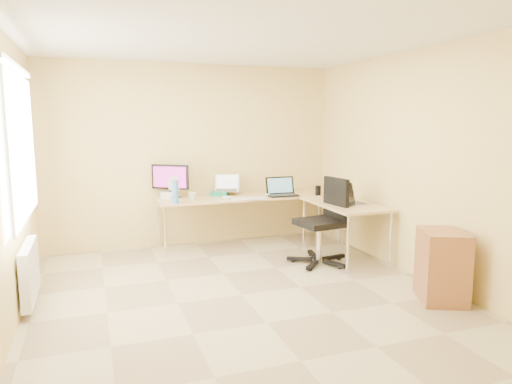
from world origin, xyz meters
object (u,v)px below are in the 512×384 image
object	(u,v)px
cabinet	(442,266)
desk_return	(344,230)
laptop_black	(282,187)
monitor	(170,181)
office_chair	(319,225)
keyboard	(249,198)
water_bottle	(175,192)
laptop_return	(355,195)
desk_main	(250,220)
mug	(193,196)
laptop_center	(226,183)
desk_fan	(175,188)

from	to	relation	value
cabinet	desk_return	bearing A→B (deg)	119.63
laptop_black	monitor	bearing A→B (deg)	167.76
office_chair	desk_return	bearing A→B (deg)	9.09
laptop_black	keyboard	xyz separation A→B (m)	(-0.55, -0.12, -0.12)
desk_return	laptop_black	bearing A→B (deg)	123.29
cabinet	water_bottle	bearing A→B (deg)	158.05
laptop_return	water_bottle	bearing A→B (deg)	65.16
desk_main	cabinet	bearing A→B (deg)	-67.10
desk_main	mug	world-z (taller)	mug
laptop_center	mug	bearing A→B (deg)	-129.21
laptop_center	office_chair	distance (m)	1.62
desk_return	mug	size ratio (longest dim) A/B	11.34
keyboard	office_chair	world-z (taller)	office_chair
water_bottle	office_chair	size ratio (longest dim) A/B	0.28
desk_fan	laptop_black	bearing A→B (deg)	-4.19
laptop_center	water_bottle	size ratio (longest dim) A/B	1.19
desk_fan	laptop_return	distance (m)	2.47
water_bottle	cabinet	xyz separation A→B (m)	(2.25, -2.37, -0.52)
laptop_center	keyboard	xyz separation A→B (m)	(0.17, -0.50, -0.16)
laptop_black	desk_fan	xyz separation A→B (m)	(-1.48, 0.35, 0.01)
monitor	cabinet	size ratio (longest dim) A/B	0.76
desk_fan	laptop_return	world-z (taller)	desk_fan
laptop_center	cabinet	size ratio (longest dim) A/B	0.50
desk_main	monitor	size ratio (longest dim) A/B	4.83
monitor	laptop_center	bearing A→B (deg)	35.16
desk_return	laptop_center	xyz separation A→B (m)	(-1.27, 1.20, 0.54)
water_bottle	laptop_return	size ratio (longest dim) A/B	0.81
laptop_center	laptop_return	xyz separation A→B (m)	(1.34, -1.33, -0.05)
desk_return	laptop_center	size ratio (longest dim) A/B	3.60
laptop_black	cabinet	world-z (taller)	laptop_black
monitor	laptop_black	world-z (taller)	monitor
monitor	desk_fan	size ratio (longest dim) A/B	1.94
mug	desk_return	bearing A→B (deg)	-25.62
monitor	laptop_return	size ratio (longest dim) A/B	1.46
desk_main	keyboard	distance (m)	0.49
laptop_return	cabinet	size ratio (longest dim) A/B	0.52
desk_return	laptop_center	bearing A→B (deg)	136.58
monitor	water_bottle	bearing A→B (deg)	-57.16
desk_fan	desk_main	bearing A→B (deg)	-0.33
office_chair	laptop_return	bearing A→B (deg)	-7.28
keyboard	desk_fan	xyz separation A→B (m)	(-0.93, 0.47, 0.13)
desk_main	keyboard	xyz separation A→B (m)	(-0.12, -0.30, 0.38)
mug	water_bottle	xyz separation A→B (m)	(-0.26, -0.18, 0.10)
monitor	laptop_center	distance (m)	0.82
desk_return	laptop_black	xyz separation A→B (m)	(-0.54, 0.82, 0.50)
desk_fan	keyboard	bearing A→B (deg)	-17.83
laptop_black	laptop_return	world-z (taller)	laptop_black
keyboard	desk_fan	distance (m)	1.05
monitor	laptop_center	world-z (taller)	monitor
desk_return	water_bottle	world-z (taller)	water_bottle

